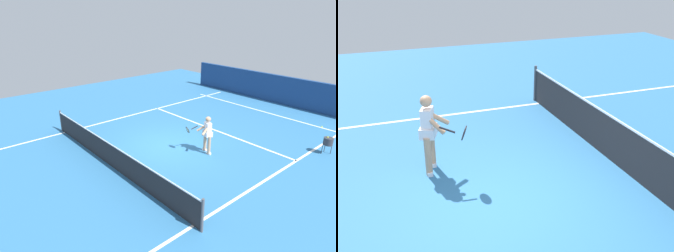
% 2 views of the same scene
% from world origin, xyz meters
% --- Properties ---
extents(ground_plane, '(25.28, 25.28, 0.00)m').
position_xyz_m(ground_plane, '(0.00, 0.00, 0.00)').
color(ground_plane, teal).
extents(court_back_wall, '(13.57, 0.24, 1.72)m').
position_xyz_m(court_back_wall, '(0.00, -9.42, 0.86)').
color(court_back_wall, navy).
rests_on(court_back_wall, ground).
extents(baseline_marking, '(9.57, 0.10, 0.01)m').
position_xyz_m(baseline_marking, '(0.00, -7.22, 0.00)').
color(baseline_marking, white).
rests_on(baseline_marking, ground).
extents(service_line_marking, '(8.57, 0.10, 0.01)m').
position_xyz_m(service_line_marking, '(0.00, -2.99, 0.00)').
color(service_line_marking, white).
rests_on(service_line_marking, ground).
extents(sideline_left_marking, '(0.10, 17.45, 0.01)m').
position_xyz_m(sideline_left_marking, '(-4.29, 0.00, 0.00)').
color(sideline_left_marking, white).
rests_on(sideline_left_marking, ground).
extents(sideline_right_marking, '(0.10, 17.45, 0.01)m').
position_xyz_m(sideline_right_marking, '(4.29, 0.00, 0.00)').
color(sideline_right_marking, white).
rests_on(sideline_right_marking, ground).
extents(court_net, '(9.25, 0.08, 1.02)m').
position_xyz_m(court_net, '(0.00, 2.65, 0.48)').
color(court_net, '#4C4C51').
rests_on(court_net, ground).
extents(tennis_player, '(1.00, 0.86, 1.55)m').
position_xyz_m(tennis_player, '(-1.51, -0.88, 0.85)').
color(tennis_player, tan).
rests_on(tennis_player, ground).
extents(tennis_ball_near, '(0.07, 0.07, 0.07)m').
position_xyz_m(tennis_ball_near, '(-3.39, -7.28, 0.03)').
color(tennis_ball_near, '#D1E533').
rests_on(tennis_ball_near, ground).
extents(ball_hopper, '(0.36, 0.36, 0.74)m').
position_xyz_m(ball_hopper, '(-4.76, -4.46, 0.55)').
color(ball_hopper, '#333338').
rests_on(ball_hopper, ground).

